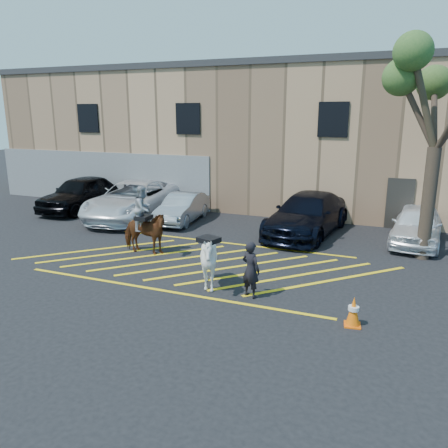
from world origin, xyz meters
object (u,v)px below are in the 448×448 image
at_px(car_silver_sedan, 182,208).
at_px(mounted_bay, 144,227).
at_px(car_black_suv, 81,193).
at_px(tree, 442,86).
at_px(car_white_pickup, 133,200).
at_px(car_blue_suv, 307,214).
at_px(traffic_cone, 353,311).
at_px(car_white_suv, 417,225).
at_px(handler, 251,269).
at_px(saddled_white, 209,261).

bearing_deg(car_silver_sedan, mounted_bay, -83.97).
relative_size(car_black_suv, tree, 0.70).
xyz_separation_m(car_white_pickup, car_silver_sedan, (2.50, 0.19, -0.22)).
distance_m(car_blue_suv, traffic_cone, 8.13).
bearing_deg(car_blue_suv, tree, -13.34).
bearing_deg(car_white_pickup, car_blue_suv, -4.94).
bearing_deg(car_white_suv, traffic_cone, -96.02).
bearing_deg(car_black_suv, car_white_suv, -1.04).
relative_size(car_white_pickup, tree, 0.86).
bearing_deg(car_blue_suv, car_white_suv, 10.07).
distance_m(car_black_suv, tree, 16.89).
xyz_separation_m(handler, tree, (4.48, 5.29, 4.91)).
distance_m(car_white_suv, saddled_white, 8.97).
xyz_separation_m(mounted_bay, tree, (9.17, 3.11, 4.70)).
bearing_deg(handler, car_silver_sedan, -29.68).
bearing_deg(traffic_cone, car_blue_suv, 108.86).
distance_m(car_white_pickup, tree, 13.54).
height_order(car_silver_sedan, tree, tree).
relative_size(car_black_suv, car_blue_suv, 0.90).
height_order(handler, saddled_white, saddled_white).
bearing_deg(traffic_cone, handler, 165.65).
relative_size(car_white_pickup, car_blue_suv, 1.10).
relative_size(handler, tree, 0.21).
bearing_deg(mounted_bay, saddled_white, -31.21).
bearing_deg(car_silver_sedan, saddled_white, -62.41).
bearing_deg(mounted_bay, traffic_cone, -21.20).
xyz_separation_m(car_black_suv, car_blue_suv, (11.74, -0.28, -0.05)).
relative_size(handler, mounted_bay, 0.64).
bearing_deg(saddled_white, car_silver_sedan, 122.35).
distance_m(car_white_pickup, car_white_suv, 12.41).
distance_m(saddled_white, traffic_cone, 4.17).
relative_size(car_silver_sedan, handler, 2.51).
bearing_deg(car_silver_sedan, traffic_cone, -47.12).
height_order(car_blue_suv, traffic_cone, car_blue_suv).
relative_size(car_black_suv, car_silver_sedan, 1.30).
height_order(car_black_suv, car_silver_sedan, car_black_suv).
distance_m(car_silver_sedan, traffic_cone, 11.32).
bearing_deg(car_black_suv, car_silver_sedan, -3.79).
height_order(car_white_suv, tree, tree).
height_order(mounted_bay, tree, tree).
bearing_deg(car_black_suv, traffic_cone, -29.61).
distance_m(car_blue_suv, handler, 6.98).
height_order(car_white_pickup, car_silver_sedan, car_white_pickup).
relative_size(car_silver_sedan, car_white_suv, 0.92).
distance_m(car_silver_sedan, handler, 8.89).
distance_m(car_silver_sedan, saddled_white, 8.04).
bearing_deg(tree, car_white_suv, 95.22).
bearing_deg(mounted_bay, car_silver_sedan, 100.79).
distance_m(car_black_suv, car_white_suv, 15.91).
distance_m(car_silver_sedan, car_white_suv, 9.90).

